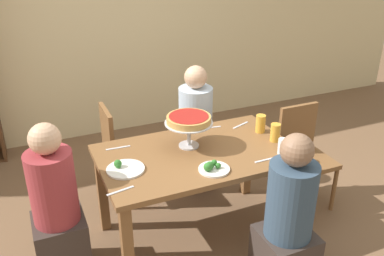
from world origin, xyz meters
TOP-DOWN VIEW (x-y plane):
  - ground_plane at (0.00, 0.00)m, footprint 12.00×12.00m
  - rear_partition at (0.00, 2.20)m, footprint 8.00×0.12m
  - dining_table at (0.00, 0.00)m, footprint 1.41×0.85m
  - diner_far_right at (0.30, 0.71)m, footprint 0.34×0.34m
  - diner_head_west at (-1.01, 0.01)m, footprint 0.34×0.34m
  - diner_near_right at (0.30, -0.72)m, footprint 0.34×0.34m
  - chair_head_east at (1.02, 0.08)m, footprint 0.40×0.40m
  - chair_far_left at (-0.38, 0.74)m, footprint 0.40×0.40m
  - deep_dish_pizza_stand at (-0.02, 0.11)m, footprint 0.35×0.35m
  - salad_plate_near_diner at (-0.55, -0.03)m, footprint 0.26×0.26m
  - salad_plate_far_diner at (-0.01, -0.27)m, footprint 0.21×0.21m
  - beer_glass_amber_tall at (0.59, 0.11)m, footprint 0.08×0.08m
  - beer_glass_amber_short at (0.61, -0.07)m, footprint 0.07×0.07m
  - water_glass_clear_near at (0.55, -0.26)m, footprint 0.07×0.07m
  - cutlery_fork_near at (0.39, -0.29)m, footprint 0.18×0.02m
  - cutlery_knife_near at (0.51, 0.28)m, footprint 0.17×0.08m
  - cutlery_fork_far at (-0.64, -0.27)m, footprint 0.18×0.05m
  - cutlery_knife_far at (0.26, 0.33)m, footprint 0.18×0.04m
  - cutlery_spare_fork at (-0.51, 0.29)m, footprint 0.18×0.02m

SIDE VIEW (x-z plane):
  - ground_plane at x=0.00m, z-range 0.00..0.00m
  - chair_head_east at x=1.02m, z-range 0.05..0.92m
  - chair_far_left at x=-0.38m, z-range 0.05..0.92m
  - diner_far_right at x=0.30m, z-range -0.08..1.07m
  - diner_head_west at x=-1.01m, z-range -0.08..1.07m
  - diner_near_right at x=0.30m, z-range -0.08..1.07m
  - dining_table at x=0.00m, z-range 0.27..1.01m
  - cutlery_fork_near at x=0.39m, z-range 0.74..0.74m
  - cutlery_knife_near at x=0.51m, z-range 0.74..0.74m
  - cutlery_fork_far at x=-0.64m, z-range 0.74..0.74m
  - cutlery_knife_far at x=0.26m, z-range 0.74..0.74m
  - cutlery_spare_fork at x=-0.51m, z-range 0.74..0.74m
  - salad_plate_near_diner at x=-0.55m, z-range 0.72..0.79m
  - salad_plate_far_diner at x=-0.01m, z-range 0.72..0.80m
  - water_glass_clear_near at x=0.55m, z-range 0.74..0.86m
  - beer_glass_amber_short at x=0.61m, z-range 0.74..0.88m
  - beer_glass_amber_tall at x=0.59m, z-range 0.74..0.88m
  - deep_dish_pizza_stand at x=-0.02m, z-range 0.82..1.07m
  - rear_partition at x=0.00m, z-range 0.00..2.80m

